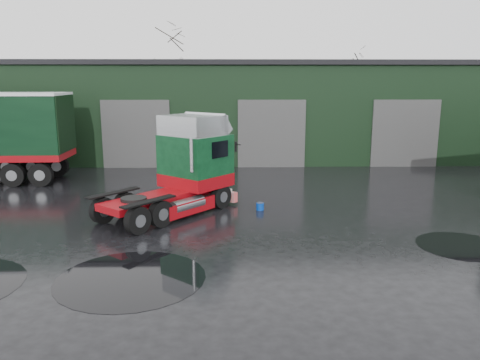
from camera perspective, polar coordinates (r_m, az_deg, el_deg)
name	(u,v)px	position (r m, az deg, el deg)	size (l,w,h in m)	color
ground	(246,248)	(14.62, 0.70, -8.34)	(100.00, 100.00, 0.00)	black
warehouse	(264,108)	(33.85, 2.98, 8.71)	(32.40, 12.40, 6.30)	black
hero_tractor	(164,167)	(17.90, -9.27, 1.60)	(2.59, 6.11, 3.80)	#0A351A
wash_bucket	(260,206)	(18.81, 2.46, -3.23)	(0.31, 0.31, 0.29)	#07319B
tree_back_a	(169,85)	(44.05, -8.63, 11.42)	(4.40, 4.40, 9.50)	black
tree_back_b	(343,96)	(44.96, 12.42, 10.01)	(4.40, 4.40, 7.50)	black
puddle_0	(131,278)	(12.86, -13.15, -11.58)	(3.93, 3.93, 0.01)	black
puddle_1	(462,246)	(16.38, 25.40, -7.26)	(2.75, 2.75, 0.01)	black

